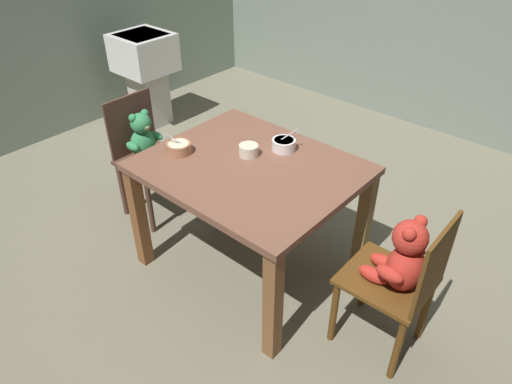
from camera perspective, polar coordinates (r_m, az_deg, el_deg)
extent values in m
cube|color=#746F5A|center=(3.02, -0.63, -8.94)|extent=(5.20, 5.20, 0.04)
cube|color=brown|center=(2.57, -0.74, 2.90)|extent=(1.14, 0.94, 0.04)
cube|color=brown|center=(2.88, -14.07, -3.08)|extent=(0.07, 0.07, 0.69)
cube|color=brown|center=(2.30, 2.07, -13.73)|extent=(0.07, 0.07, 0.69)
cube|color=brown|center=(3.32, -2.53, 3.56)|extent=(0.07, 0.07, 0.69)
cube|color=brown|center=(2.83, 12.97, -3.73)|extent=(0.07, 0.07, 0.69)
cube|color=#4F3227|center=(3.26, -12.65, 3.74)|extent=(0.37, 0.40, 0.02)
cube|color=#4F3227|center=(3.29, -15.02, 7.96)|extent=(0.02, 0.36, 0.41)
cylinder|color=#4F3227|center=(3.19, -12.79, -1.75)|extent=(0.04, 0.04, 0.42)
cylinder|color=#4F3227|center=(3.36, -8.33, 0.80)|extent=(0.04, 0.04, 0.42)
cylinder|color=#4F3227|center=(3.41, -15.97, 0.31)|extent=(0.04, 0.04, 0.42)
cylinder|color=#4F3227|center=(3.56, -11.64, 2.62)|extent=(0.04, 0.04, 0.42)
ellipsoid|color=#348550|center=(3.25, -13.60, 5.80)|extent=(0.15, 0.18, 0.20)
ellipsoid|color=#C9BC87|center=(3.22, -13.05, 5.38)|extent=(0.05, 0.10, 0.12)
sphere|color=#348550|center=(3.18, -13.86, 8.14)|extent=(0.14, 0.14, 0.14)
ellipsoid|color=#C9BC87|center=(3.14, -13.30, 7.73)|extent=(0.05, 0.06, 0.04)
sphere|color=#348550|center=(3.14, -14.81, 8.71)|extent=(0.05, 0.05, 0.05)
sphere|color=#348550|center=(3.19, -13.41, 9.34)|extent=(0.05, 0.05, 0.05)
ellipsoid|color=#348550|center=(3.18, -14.83, 5.39)|extent=(0.11, 0.06, 0.06)
ellipsoid|color=#348550|center=(3.27, -12.06, 6.73)|extent=(0.11, 0.06, 0.06)
ellipsoid|color=#348550|center=(3.19, -12.96, 3.79)|extent=(0.13, 0.06, 0.06)
ellipsoid|color=#348550|center=(3.23, -11.63, 4.47)|extent=(0.13, 0.06, 0.06)
cube|color=#5A3814|center=(2.38, 15.63, -10.28)|extent=(0.41, 0.38, 0.02)
cube|color=#5A3814|center=(2.20, 21.01, -8.40)|extent=(0.02, 0.34, 0.41)
cylinder|color=#5A3814|center=(2.69, 13.13, -10.13)|extent=(0.04, 0.04, 0.42)
cylinder|color=#5A3814|center=(2.49, 9.48, -14.18)|extent=(0.04, 0.04, 0.42)
cylinder|color=#5A3814|center=(2.61, 19.93, -13.32)|extent=(0.04, 0.04, 0.42)
cylinder|color=#5A3814|center=(2.41, 16.82, -17.86)|extent=(0.04, 0.04, 0.42)
ellipsoid|color=red|center=(2.28, 17.72, -8.77)|extent=(0.17, 0.20, 0.23)
ellipsoid|color=beige|center=(2.30, 16.43, -8.41)|extent=(0.06, 0.11, 0.14)
sphere|color=red|center=(2.17, 18.29, -5.27)|extent=(0.16, 0.16, 0.16)
ellipsoid|color=beige|center=(2.19, 16.89, -4.92)|extent=(0.06, 0.06, 0.05)
sphere|color=red|center=(2.18, 19.43, -3.42)|extent=(0.06, 0.06, 0.06)
sphere|color=red|center=(2.09, 18.19, -4.90)|extent=(0.06, 0.06, 0.06)
ellipsoid|color=red|center=(2.35, 18.48, -6.47)|extent=(0.13, 0.07, 0.06)
ellipsoid|color=red|center=(2.19, 15.96, -9.58)|extent=(0.13, 0.07, 0.06)
ellipsoid|color=red|center=(2.40, 15.36, -8.25)|extent=(0.15, 0.07, 0.07)
ellipsoid|color=red|center=(2.33, 14.08, -9.73)|extent=(0.15, 0.07, 0.07)
cylinder|color=silver|center=(2.69, 3.40, 5.77)|extent=(0.14, 0.14, 0.06)
cylinder|color=silver|center=(2.71, 3.38, 5.27)|extent=(0.08, 0.08, 0.01)
cylinder|color=beige|center=(2.68, 3.42, 6.29)|extent=(0.11, 0.11, 0.01)
cylinder|color=#BCBCC1|center=(2.66, 4.11, 7.01)|extent=(0.07, 0.07, 0.07)
ellipsoid|color=#BCBCC1|center=(2.68, 3.19, 6.19)|extent=(0.04, 0.04, 0.01)
cylinder|color=beige|center=(2.63, -0.90, 5.11)|extent=(0.11, 0.11, 0.06)
cylinder|color=beige|center=(2.65, -0.90, 4.60)|extent=(0.06, 0.06, 0.01)
cylinder|color=beige|center=(2.62, -0.91, 5.61)|extent=(0.09, 0.09, 0.01)
cylinder|color=#B37452|center=(2.69, -9.39, 5.31)|extent=(0.14, 0.14, 0.06)
cylinder|color=#B37452|center=(2.71, -9.34, 4.84)|extent=(0.08, 0.08, 0.01)
cylinder|color=beige|center=(2.68, -9.44, 5.79)|extent=(0.11, 0.11, 0.01)
cylinder|color=#BCBCC1|center=(2.67, -10.19, 6.49)|extent=(0.08, 0.07, 0.07)
ellipsoid|color=#BCBCC1|center=(2.68, -9.21, 5.71)|extent=(0.04, 0.04, 0.01)
cube|color=#B7B2A8|center=(4.65, -12.82, 11.19)|extent=(0.29, 0.28, 0.53)
cube|color=white|center=(4.51, -13.54, 16.18)|extent=(0.48, 0.46, 0.33)
cube|color=#38383D|center=(4.47, -13.77, 17.70)|extent=(0.38, 0.37, 0.08)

